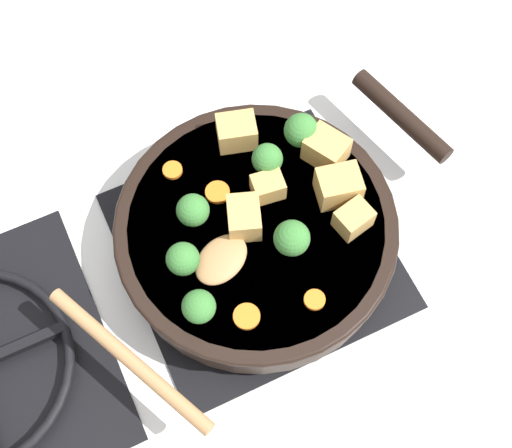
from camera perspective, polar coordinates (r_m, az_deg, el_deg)
name	(u,v)px	position (r m, az deg, el deg)	size (l,w,h in m)	color
ground_plane	(256,250)	(0.89, 0.00, -2.13)	(2.40, 2.40, 0.00)	silver
front_burner_grate	(256,247)	(0.88, 0.00, -1.83)	(0.31, 0.31, 0.03)	black
skillet_pan	(257,231)	(0.83, 0.11, -0.58)	(0.33, 0.43, 0.05)	black
wooden_spoon	(172,314)	(0.77, -6.77, -7.13)	(0.21, 0.23, 0.02)	#A87A4C
tofu_cube_center_large	(237,132)	(0.85, -1.55, 7.38)	(0.05, 0.04, 0.04)	tan
tofu_cube_near_handle	(244,218)	(0.80, -0.96, 0.51)	(0.05, 0.04, 0.04)	tan
tofu_cube_east_chunk	(353,219)	(0.81, 7.80, 0.41)	(0.04, 0.03, 0.03)	tan
tofu_cube_west_chunk	(326,149)	(0.84, 5.64, 5.99)	(0.05, 0.04, 0.04)	tan
tofu_cube_back_piece	(268,187)	(0.82, 0.96, 2.99)	(0.04, 0.03, 0.03)	tan
tofu_cube_front_piece	(338,186)	(0.82, 6.62, 3.03)	(0.05, 0.04, 0.04)	tan
broccoli_floret_near_spoon	(292,238)	(0.78, 2.88, -1.15)	(0.04, 0.04, 0.05)	#709956
broccoli_floret_center_top	(199,307)	(0.75, -4.60, -6.61)	(0.04, 0.04, 0.04)	#709956
broccoli_floret_east_rim	(193,210)	(0.79, -5.07, 1.09)	(0.04, 0.04, 0.04)	#709956
broccoli_floret_west_rim	(267,159)	(0.82, 0.91, 5.22)	(0.04, 0.04, 0.04)	#709956
broccoli_floret_north_edge	(301,131)	(0.84, 3.62, 7.47)	(0.04, 0.04, 0.05)	#709956
broccoli_floret_south_cluster	(183,259)	(0.77, -5.87, -2.81)	(0.04, 0.04, 0.04)	#709956
carrot_slice_orange_thin	(247,316)	(0.77, -0.76, -7.41)	(0.03, 0.03, 0.01)	orange
carrot_slice_near_center	(217,192)	(0.83, -3.10, 2.55)	(0.03, 0.03, 0.01)	orange
carrot_slice_edge_slice	(315,300)	(0.78, 4.71, -6.06)	(0.02, 0.02, 0.01)	orange
carrot_slice_under_broccoli	(173,170)	(0.85, -6.69, 4.30)	(0.02, 0.02, 0.01)	orange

